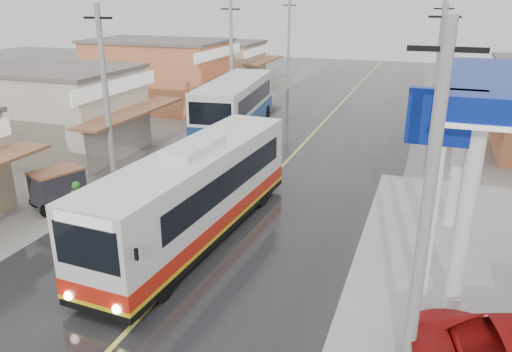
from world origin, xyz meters
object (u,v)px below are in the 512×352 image
Objects in this scene: cyclist at (83,216)px; tricycle_near at (57,186)px; coach_bus at (197,193)px; second_bus at (235,105)px.

cyclist is 3.14m from tricycle_near.
coach_bus is 4.67× the size of tricycle_near.
coach_bus is at bearing -80.01° from second_bus.
coach_bus is at bearing 2.85° from cyclist.
cyclist is (0.04, -15.13, -1.10)m from second_bus.
cyclist is at bearing -96.23° from second_bus.
second_bus is at bearing 109.89° from coach_bus.
second_bus is 4.83× the size of cyclist.
cyclist reaches higher than tricycle_near.
second_bus is at bearing 100.61° from tricycle_near.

